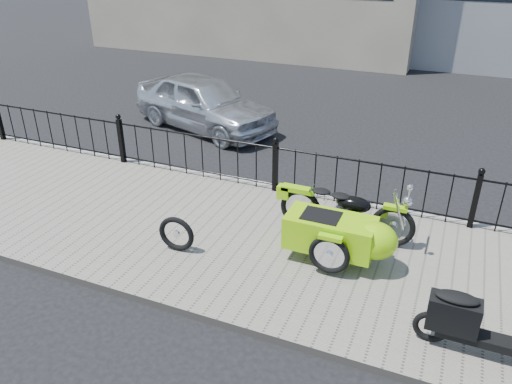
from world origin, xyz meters
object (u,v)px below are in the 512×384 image
at_px(scooter, 476,324).
at_px(sedan_car, 204,102).
at_px(motorcycle_sidecar, 344,230).
at_px(spare_tire, 176,234).

relative_size(scooter, sedan_car, 0.39).
xyz_separation_m(motorcycle_sidecar, scooter, (1.86, -1.32, -0.06)).
xyz_separation_m(scooter, spare_tire, (-4.26, 0.51, -0.12)).
height_order(spare_tire, sedan_car, sedan_car).
bearing_deg(motorcycle_sidecar, spare_tire, -161.38).
xyz_separation_m(motorcycle_sidecar, spare_tire, (-2.40, -0.81, -0.18)).
bearing_deg(spare_tire, sedan_car, 113.96).
height_order(scooter, spare_tire, scooter).
bearing_deg(motorcycle_sidecar, scooter, -35.39).
bearing_deg(scooter, sedan_car, 138.38).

